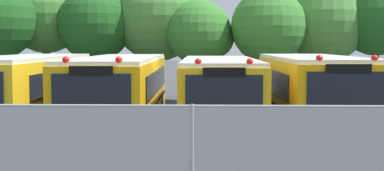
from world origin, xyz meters
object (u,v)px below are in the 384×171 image
Objects in this scene: tree_7 at (378,18)px; tree_3 at (158,16)px; school_bus_0 at (24,91)px; tree_1 at (45,12)px; tree_4 at (202,34)px; tree_2 at (99,24)px; tree_6 at (325,22)px; school_bus_1 at (120,91)px; tree_5 at (270,28)px; school_bus_3 at (312,91)px; school_bus_2 at (219,92)px.

tree_3 is at bearing 174.60° from tree_7.
tree_1 is (-2.74, 12.22, 3.25)m from school_bus_0.
tree_7 reaches higher than tree_4.
tree_3 reaches higher than tree_2.
tree_2 is 11.73m from tree_6.
tree_1 is (-5.92, 12.02, 3.26)m from school_bus_1.
tree_5 is (6.02, 9.67, 2.37)m from school_bus_1.
school_bus_3 is 9.97m from tree_5.
tree_1 reaches higher than tree_2.
school_bus_1 is 11.88m from tree_3.
tree_1 is at bearing 168.90° from tree_5.
tree_2 reaches higher than tree_5.
tree_3 is at bearing -75.90° from school_bus_2.
tree_2 is (3.13, -1.19, -0.66)m from tree_1.
school_bus_0 is 1.80× the size of tree_4.
tree_4 is 6.39m from tree_6.
school_bus_3 is (6.39, -0.01, 0.01)m from school_bus_1.
tree_6 is (11.73, -0.12, 0.08)m from tree_2.
tree_6 reaches higher than tree_7.
tree_7 is at bearing -138.95° from school_bus_1.
tree_6 is at bearing -117.85° from school_bus_2.
school_bus_3 is 1.78× the size of tree_4.
tree_5 is at bearing -122.93° from school_bus_1.
tree_5 is 5.59m from tree_7.
school_bus_0 is 1.58× the size of tree_2.
tree_3 reaches higher than school_bus_1.
school_bus_1 is 11.64m from tree_5.
tree_1 reaches higher than tree_7.
tree_7 is (14.32, -0.41, 0.29)m from tree_2.
tree_5 is (11.94, -2.34, -0.90)m from tree_1.
school_bus_3 is at bearing -178.32° from school_bus_0.
tree_3 is at bearing -92.43° from school_bus_1.
school_bus_1 is 13.79m from tree_1.
tree_2 is at bearing 171.48° from tree_4.
school_bus_2 is (6.48, 0.03, -0.04)m from school_bus_0.
tree_1 is 8.85m from tree_4.
tree_4 reaches higher than school_bus_3.
tree_3 is at bearing -4.95° from tree_1.
school_bus_0 reaches higher than school_bus_1.
tree_2 is 0.97× the size of tree_7.
tree_2 reaches higher than school_bus_3.
tree_3 is 1.08× the size of tree_6.
school_bus_3 is 1.40× the size of tree_1.
tree_3 reaches higher than school_bus_0.
school_bus_3 is at bearing -61.98° from tree_3.
tree_2 is (0.39, 11.03, 2.60)m from school_bus_0.
school_bus_2 is 1.53× the size of tree_7.
school_bus_0 reaches higher than school_bus_2.
school_bus_1 is 1.59× the size of tree_1.
tree_4 is 3.43m from tree_5.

